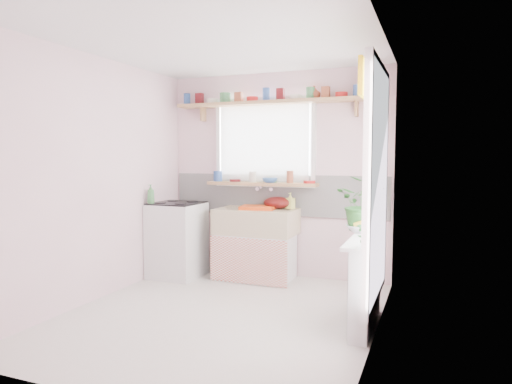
% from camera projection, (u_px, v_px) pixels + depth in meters
% --- Properties ---
extents(room, '(3.20, 3.20, 3.20)m').
position_uv_depth(room, '(314.00, 167.00, 4.71)').
color(room, silver).
rests_on(room, ground).
extents(sink_unit, '(0.95, 0.65, 1.11)m').
position_uv_depth(sink_unit, '(256.00, 243.00, 5.48)').
color(sink_unit, white).
rests_on(sink_unit, ground).
extents(cooker, '(0.58, 0.58, 0.93)m').
position_uv_depth(cooker, '(177.00, 239.00, 5.60)').
color(cooker, white).
rests_on(cooker, ground).
extents(radiator_ledge, '(0.22, 0.95, 0.78)m').
position_uv_depth(radiator_ledge, '(366.00, 282.00, 3.94)').
color(radiator_ledge, white).
rests_on(radiator_ledge, ground).
extents(windowsill, '(1.40, 0.22, 0.04)m').
position_uv_depth(windowsill, '(262.00, 184.00, 5.60)').
color(windowsill, tan).
rests_on(windowsill, room).
extents(pine_shelf, '(2.52, 0.24, 0.04)m').
position_uv_depth(pine_shelf, '(273.00, 103.00, 5.45)').
color(pine_shelf, tan).
rests_on(pine_shelf, room).
extents(shelf_crockery, '(2.47, 0.11, 0.12)m').
position_uv_depth(shelf_crockery, '(273.00, 96.00, 5.45)').
color(shelf_crockery, '#3359A5').
rests_on(shelf_crockery, pine_shelf).
extents(sill_crockery, '(1.35, 0.11, 0.12)m').
position_uv_depth(sill_crockery, '(258.00, 178.00, 5.61)').
color(sill_crockery, '#3359A5').
rests_on(sill_crockery, windowsill).
extents(dish_tray, '(0.45, 0.36, 0.04)m').
position_uv_depth(dish_tray, '(258.00, 208.00, 5.41)').
color(dish_tray, '#F95016').
rests_on(dish_tray, sink_unit).
extents(colander, '(0.33, 0.33, 0.15)m').
position_uv_depth(colander, '(277.00, 203.00, 5.48)').
color(colander, '#550F0E').
rests_on(colander, sink_unit).
extents(jade_plant, '(0.57, 0.53, 0.52)m').
position_uv_depth(jade_plant, '(364.00, 204.00, 4.29)').
color(jade_plant, '#2B6628').
rests_on(jade_plant, radiator_ledge).
extents(fruit_bowl, '(0.29, 0.29, 0.07)m').
position_uv_depth(fruit_bowl, '(362.00, 229.00, 4.23)').
color(fruit_bowl, silver).
rests_on(fruit_bowl, radiator_ledge).
extents(herb_pot, '(0.11, 0.08, 0.20)m').
position_uv_depth(herb_pot, '(364.00, 235.00, 3.52)').
color(herb_pot, '#2D7131').
rests_on(herb_pot, radiator_ledge).
extents(soap_bottle_sink, '(0.11, 0.11, 0.19)m').
position_uv_depth(soap_bottle_sink, '(290.00, 201.00, 5.45)').
color(soap_bottle_sink, '#EEF36C').
rests_on(soap_bottle_sink, sink_unit).
extents(sill_cup, '(0.15, 0.15, 0.10)m').
position_uv_depth(sill_cup, '(219.00, 177.00, 5.87)').
color(sill_cup, beige).
rests_on(sill_cup, windowsill).
extents(sill_bowl, '(0.21, 0.21, 0.06)m').
position_uv_depth(sill_bowl, '(270.00, 180.00, 5.49)').
color(sill_bowl, '#30599C').
rests_on(sill_bowl, windowsill).
extents(shelf_vase, '(0.16, 0.16, 0.16)m').
position_uv_depth(shelf_vase, '(314.00, 93.00, 5.31)').
color(shelf_vase, '#B45537').
rests_on(shelf_vase, pine_shelf).
extents(cooker_bottle, '(0.09, 0.09, 0.23)m').
position_uv_depth(cooker_bottle, '(151.00, 194.00, 5.43)').
color(cooker_bottle, '#468D4C').
rests_on(cooker_bottle, cooker).
extents(fruit, '(0.20, 0.14, 0.10)m').
position_uv_depth(fruit, '(363.00, 222.00, 4.23)').
color(fruit, orange).
rests_on(fruit, fruit_bowl).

